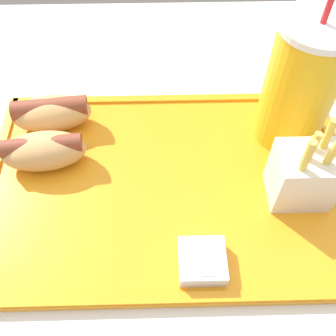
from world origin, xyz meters
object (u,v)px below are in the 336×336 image
Objects in this scene: soda_cup at (301,84)px; hot_dog_near at (44,150)px; hot_dog_far at (51,112)px; fries_carton at (304,174)px; sauce_cup_mayo at (202,261)px.

hot_dog_near is (-0.33, -0.05, -0.06)m from soda_cup.
soda_cup is 1.81× the size of hot_dog_near.
hot_dog_near is at bearing -90.00° from hot_dog_far.
hot_dog_far is (-0.33, 0.02, -0.06)m from soda_cup.
fries_carton is (0.32, -0.06, 0.02)m from hot_dog_near.
soda_cup is 1.67× the size of fries_carton.
soda_cup is 0.34m from hot_dog_near.
soda_cup is at bearing 8.20° from hot_dog_near.
soda_cup reaches higher than fries_carton.
fries_carton reaches higher than sauce_cup_mayo.
fries_carton reaches higher than hot_dog_far.
soda_cup reaches higher than hot_dog_near.
soda_cup reaches higher than hot_dog_far.
hot_dog_far is 0.93× the size of fries_carton.
hot_dog_near reaches higher than sauce_cup_mayo.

